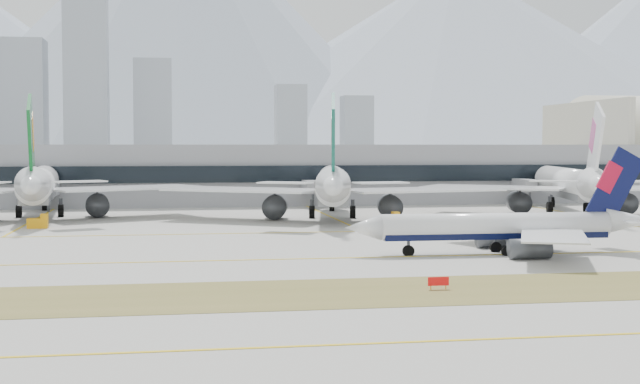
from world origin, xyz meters
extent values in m
plane|color=#9E9B94|center=(0.00, 0.00, 0.00)|extent=(3000.00, 3000.00, 0.00)
cube|color=olive|center=(0.00, -32.00, 0.02)|extent=(360.00, 18.00, 0.06)
cube|color=yellow|center=(0.00, -5.00, 0.03)|extent=(360.00, 0.45, 0.04)
cube|color=yellow|center=(0.00, -55.00, 0.03)|extent=(360.00, 0.45, 0.04)
cube|color=yellow|center=(0.00, 30.00, 0.03)|extent=(360.00, 0.45, 0.04)
cylinder|color=white|center=(29.38, -3.92, 3.86)|extent=(32.09, 3.85, 3.50)
cube|color=black|center=(29.38, -3.92, 2.89)|extent=(31.45, 3.31, 1.58)
cone|color=white|center=(10.91, -3.72, 3.86)|extent=(4.93, 3.56, 3.50)
cone|color=white|center=(48.97, -4.13, 4.29)|extent=(7.16, 3.58, 3.50)
cube|color=white|center=(33.62, 5.75, 3.33)|extent=(13.68, 18.98, 0.21)
cube|color=white|center=(47.69, 0.44, 4.56)|extent=(4.44, 5.61, 0.14)
cylinder|color=#3F4247|center=(31.78, 2.53, 1.40)|extent=(5.37, 2.69, 2.63)
cube|color=#3F4247|center=(31.78, 2.53, 2.45)|extent=(2.23, 0.29, 1.23)
cube|color=white|center=(33.41, -13.68, 3.33)|extent=(13.95, 19.00, 0.21)
cube|color=white|center=(47.59, -8.67, 4.56)|extent=(4.52, 5.64, 0.14)
cylinder|color=#3F4247|center=(31.65, -10.42, 1.40)|extent=(5.37, 2.69, 2.63)
cube|color=#3F4247|center=(31.65, -10.42, 2.45)|extent=(2.23, 0.29, 1.23)
cube|color=#090E3D|center=(46.75, -4.10, 9.18)|extent=(8.66, 0.41, 10.98)
cube|color=red|center=(45.86, -4.10, 10.37)|extent=(3.92, 0.43, 4.70)
cylinder|color=#3F4247|center=(17.20, -3.79, 1.05)|extent=(0.42, 0.42, 2.10)
cylinder|color=black|center=(17.20, -3.79, 0.61)|extent=(1.58, 0.63, 1.58)
cylinder|color=#3F4247|center=(30.25, -6.21, 1.05)|extent=(0.42, 0.42, 2.10)
cylinder|color=black|center=(30.25, -6.21, 0.61)|extent=(1.58, 0.63, 1.58)
cylinder|color=#3F4247|center=(30.30, -1.65, 1.05)|extent=(0.42, 0.42, 2.10)
cylinder|color=black|center=(30.30, -1.65, 0.61)|extent=(1.58, 0.63, 1.58)
cylinder|color=white|center=(-41.02, 72.41, 7.03)|extent=(10.49, 48.66, 6.39)
cube|color=slate|center=(-41.02, 72.41, 5.27)|extent=(9.45, 47.62, 2.87)
cone|color=white|center=(-43.40, 100.14, 7.03)|extent=(7.00, 7.90, 6.39)
cone|color=white|center=(-38.50, 43.00, 7.83)|extent=(7.28, 11.24, 6.39)
cube|color=white|center=(-23.23, 66.82, 6.07)|extent=(33.70, 26.41, 0.38)
cube|color=white|center=(-30.40, 45.72, 8.30)|extent=(10.07, 7.81, 0.26)
cylinder|color=#3F4247|center=(-29.23, 69.51, 2.56)|extent=(5.46, 8.43, 4.79)
cube|color=#3F4247|center=(-29.23, 69.51, 4.47)|extent=(0.76, 3.38, 2.24)
cube|color=#0D5E24|center=(-38.78, 46.34, 15.41)|extent=(1.71, 13.36, 17.13)
cube|color=orange|center=(-38.90, 47.68, 17.27)|extent=(1.21, 6.06, 7.33)
cylinder|color=#3F4247|center=(-42.59, 90.69, 1.92)|extent=(0.77, 0.77, 3.83)
cylinder|color=black|center=(-42.59, 90.69, 1.12)|extent=(1.36, 2.96, 2.87)
cylinder|color=#3F4247|center=(-45.04, 70.72, 1.92)|extent=(0.77, 0.77, 3.83)
cylinder|color=black|center=(-45.04, 70.72, 1.12)|extent=(1.36, 2.96, 2.87)
cylinder|color=#3F4247|center=(-36.77, 71.43, 1.92)|extent=(0.77, 0.77, 3.83)
cylinder|color=black|center=(-36.77, 71.43, 1.12)|extent=(1.36, 2.96, 2.87)
cylinder|color=white|center=(18.42, 59.87, 7.03)|extent=(14.73, 48.71, 6.39)
cube|color=slate|center=(18.42, 59.87, 5.27)|extent=(13.62, 47.59, 2.88)
cone|color=white|center=(23.28, 87.30, 7.03)|extent=(7.58, 8.39, 6.39)
cone|color=white|center=(13.27, 30.78, 7.83)|extent=(8.17, 11.69, 6.39)
cube|color=white|center=(34.18, 49.87, 6.07)|extent=(32.93, 20.11, 0.38)
cube|color=white|center=(21.80, 31.32, 8.31)|extent=(9.51, 5.89, 0.26)
cylinder|color=#3F4247|center=(29.07, 54.02, 2.56)|extent=(6.13, 8.77, 4.79)
cube|color=#3F4247|center=(29.07, 54.02, 4.48)|extent=(1.06, 3.39, 2.24)
cube|color=white|center=(0.19, 55.89, 6.07)|extent=(33.47, 28.21, 0.38)
cube|color=white|center=(5.43, 34.22, 8.31)|extent=(10.11, 8.36, 0.26)
cylinder|color=#3F4247|center=(6.41, 58.04, 2.56)|extent=(6.13, 8.77, 4.79)
cube|color=#3F4247|center=(6.41, 58.04, 4.48)|extent=(1.06, 3.39, 2.24)
cube|color=#135748|center=(13.85, 34.09, 15.42)|extent=(2.90, 13.26, 17.15)
cube|color=silver|center=(14.09, 35.41, 17.29)|extent=(1.74, 6.06, 7.34)
cylinder|color=#3F4247|center=(21.63, 77.95, 1.92)|extent=(0.77, 0.77, 3.84)
cylinder|color=black|center=(21.63, 77.95, 1.12)|extent=(1.60, 3.03, 2.88)
cylinder|color=#3F4247|center=(14.10, 59.27, 1.92)|extent=(0.77, 0.77, 3.84)
cylinder|color=black|center=(14.10, 59.27, 1.12)|extent=(1.60, 3.03, 2.88)
cylinder|color=#3F4247|center=(22.28, 57.82, 1.92)|extent=(0.77, 0.77, 3.84)
cylinder|color=black|center=(22.28, 57.82, 1.12)|extent=(1.60, 3.03, 2.88)
cylinder|color=white|center=(71.77, 64.47, 6.77)|extent=(16.79, 46.65, 6.15)
cube|color=slate|center=(71.77, 64.47, 5.07)|extent=(15.68, 45.53, 2.77)
cone|color=white|center=(78.01, 90.53, 6.77)|extent=(7.63, 8.34, 6.15)
cone|color=white|center=(65.17, 36.83, 7.53)|extent=(8.38, 11.48, 6.15)
cube|color=white|center=(73.39, 36.86, 8.00)|extent=(8.94, 5.19, 0.25)
cylinder|color=#3F4247|center=(81.67, 58.24, 2.46)|extent=(6.29, 8.61, 4.61)
cube|color=#3F4247|center=(81.67, 58.24, 4.31)|extent=(1.20, 3.25, 2.15)
cube|color=white|center=(54.04, 61.69, 5.84)|extent=(31.90, 28.14, 0.37)
cube|color=white|center=(57.84, 40.57, 8.00)|extent=(9.70, 8.35, 0.25)
cylinder|color=#3F4247|center=(60.14, 63.39, 2.46)|extent=(6.29, 8.61, 4.61)
cube|color=#3F4247|center=(60.14, 63.39, 4.31)|extent=(1.20, 3.25, 2.15)
cube|color=white|center=(65.92, 39.97, 14.84)|extent=(3.53, 12.64, 16.49)
cube|color=#D44B95|center=(66.22, 41.23, 16.63)|extent=(2.01, 5.80, 7.06)
cylinder|color=#3F4247|center=(75.88, 81.65, 1.85)|extent=(0.74, 0.74, 3.69)
cylinder|color=black|center=(75.88, 81.65, 1.08)|extent=(1.69, 2.94, 2.77)
cylinder|color=#3F4247|center=(67.59, 64.14, 1.85)|extent=(0.74, 0.74, 3.69)
cylinder|color=black|center=(67.59, 64.14, 1.08)|extent=(1.69, 2.94, 2.77)
cylinder|color=#3F4247|center=(75.36, 62.28, 1.85)|extent=(0.74, 0.74, 3.69)
cylinder|color=black|center=(75.36, 62.28, 1.08)|extent=(1.69, 2.94, 2.77)
cube|color=gray|center=(0.00, 115.00, 7.50)|extent=(280.00, 42.00, 15.00)
cube|color=black|center=(0.00, 93.50, 7.95)|extent=(280.00, 1.20, 4.00)
cube|color=beige|center=(110.00, 135.00, 14.10)|extent=(2.00, 57.00, 27.90)
cube|color=red|center=(12.69, -32.00, 0.90)|extent=(2.20, 0.15, 0.90)
cylinder|color=orange|center=(11.89, -32.00, 0.25)|extent=(0.10, 0.10, 0.50)
cylinder|color=orange|center=(13.49, -32.00, 0.25)|extent=(0.10, 0.10, 0.50)
cube|color=#FEA60D|center=(25.31, 39.33, 0.90)|extent=(3.50, 2.00, 1.80)
cube|color=#FEA60D|center=(26.51, 39.33, 2.10)|extent=(1.20, 1.80, 1.00)
cylinder|color=black|center=(24.11, 38.53, 0.35)|extent=(0.70, 0.30, 0.70)
cylinder|color=black|center=(24.11, 40.13, 0.35)|extent=(0.70, 0.30, 0.70)
cylinder|color=black|center=(26.51, 38.53, 0.35)|extent=(0.70, 0.30, 0.70)
cylinder|color=black|center=(26.51, 40.13, 0.35)|extent=(0.70, 0.30, 0.70)
cube|color=#FEA60D|center=(-37.75, 45.35, 0.90)|extent=(3.50, 2.00, 1.80)
cube|color=#FEA60D|center=(-36.55, 45.35, 2.10)|extent=(1.20, 1.80, 1.00)
cylinder|color=black|center=(-38.95, 44.55, 0.35)|extent=(0.70, 0.30, 0.70)
cylinder|color=black|center=(-38.95, 46.15, 0.35)|extent=(0.70, 0.30, 0.70)
cylinder|color=black|center=(-36.55, 44.55, 0.35)|extent=(0.70, 0.30, 0.70)
cylinder|color=black|center=(-36.55, 46.15, 0.35)|extent=(0.70, 0.30, 0.70)
cube|color=#8F97A2|center=(-105.00, 455.00, 40.00)|extent=(30.00, 27.00, 80.00)
cube|color=#8F97A2|center=(-65.00, 450.00, 55.00)|extent=(26.00, 23.40, 110.00)
cube|color=#8F97A2|center=(-25.00, 465.00, 35.00)|extent=(24.00, 21.60, 70.00)
cube|color=#8F97A2|center=(65.00, 470.00, 27.50)|extent=(20.00, 18.00, 55.00)
cube|color=#8F97A2|center=(110.00, 470.00, 24.00)|extent=(20.00, 18.00, 48.00)
cone|color=#9EA8B7|center=(0.00, 1400.00, 211.50)|extent=(900.00, 900.00, 470.00)
cone|color=#9EA8B7|center=(480.00, 1390.00, 157.50)|extent=(1120.00, 1120.00, 350.00)
camera|label=1|loc=(-14.26, -119.13, 14.79)|focal=50.00mm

